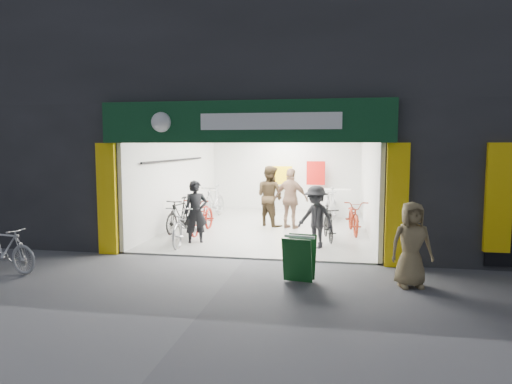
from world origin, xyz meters
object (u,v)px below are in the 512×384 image
(pedestrian_near, at_px, (412,245))
(parked_bike, at_px, (5,249))
(sandwich_board, at_px, (299,257))
(bike_right_front, at_px, (328,224))
(bike_left_front, at_px, (186,225))

(pedestrian_near, bearing_deg, parked_bike, 171.33)
(pedestrian_near, bearing_deg, sandwich_board, 169.18)
(parked_bike, relative_size, sandwich_board, 1.86)
(bike_right_front, distance_m, parked_bike, 7.59)
(bike_right_front, height_order, sandwich_board, bike_right_front)
(parked_bike, xyz_separation_m, sandwich_board, (5.85, 0.44, -0.01))
(bike_left_front, height_order, sandwich_board, bike_left_front)
(bike_left_front, distance_m, bike_right_front, 3.76)
(bike_left_front, height_order, pedestrian_near, pedestrian_near)
(bike_right_front, bearing_deg, sandwich_board, -106.07)
(bike_right_front, bearing_deg, pedestrian_near, -76.82)
(bike_right_front, relative_size, sandwich_board, 1.85)
(parked_bike, distance_m, sandwich_board, 5.87)
(bike_left_front, bearing_deg, sandwich_board, -42.53)
(bike_left_front, bearing_deg, bike_right_front, 14.95)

